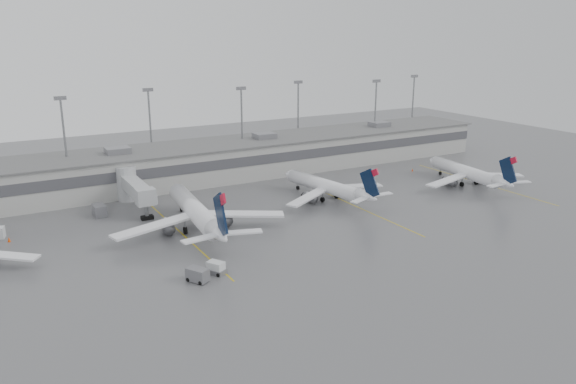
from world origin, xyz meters
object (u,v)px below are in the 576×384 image
jet_mid_left (197,212)px  jet_mid_right (328,186)px  baggage_tug (216,269)px  jet_far_right (468,173)px

jet_mid_left → jet_mid_right: bearing=13.6°
baggage_tug → jet_mid_right: bearing=3.1°
jet_mid_right → jet_far_right: bearing=-19.2°
jet_mid_left → baggage_tug: 18.67m
jet_mid_right → jet_mid_left: bearing=179.1°
jet_mid_right → jet_far_right: (33.44, -5.91, 0.06)m
jet_mid_right → baggage_tug: jet_mid_right is taller
jet_far_right → baggage_tug: size_ratio=8.76×
jet_mid_right → baggage_tug: 40.60m
jet_mid_right → baggage_tug: size_ratio=8.56×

